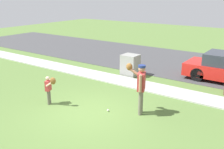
# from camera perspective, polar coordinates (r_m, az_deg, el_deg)

# --- Properties ---
(ground_plane) EXTENTS (48.00, 48.00, 0.00)m
(ground_plane) POSITION_cam_1_polar(r_m,az_deg,el_deg) (12.01, 5.55, -2.43)
(ground_plane) COLOR #567538
(sidewalk_strip) EXTENTS (36.00, 1.20, 0.06)m
(sidewalk_strip) POSITION_cam_1_polar(r_m,az_deg,el_deg) (12.08, 5.79, -2.16)
(sidewalk_strip) COLOR #B2B2AD
(sidewalk_strip) RESTS_ON ground
(road_surface) EXTENTS (36.00, 6.80, 0.02)m
(road_surface) POSITION_cam_1_polar(r_m,az_deg,el_deg) (16.46, 14.46, 2.54)
(road_surface) COLOR #424244
(road_surface) RESTS_ON ground
(person_adult) EXTENTS (0.84, 0.59, 1.75)m
(person_adult) POSITION_cam_1_polar(r_m,az_deg,el_deg) (8.92, 6.15, -2.03)
(person_adult) COLOR #6B6656
(person_adult) RESTS_ON ground
(person_child) EXTENTS (0.58, 0.37, 1.13)m
(person_child) POSITION_cam_1_polar(r_m,az_deg,el_deg) (9.98, -13.44, -2.54)
(person_child) COLOR #6B6656
(person_child) RESTS_ON ground
(baseball) EXTENTS (0.07, 0.07, 0.07)m
(baseball) POSITION_cam_1_polar(r_m,az_deg,el_deg) (9.42, -0.89, -7.78)
(baseball) COLOR white
(baseball) RESTS_ON ground
(utility_cabinet) EXTENTS (0.80, 0.72, 1.08)m
(utility_cabinet) POSITION_cam_1_polar(r_m,az_deg,el_deg) (13.33, 3.98, 2.04)
(utility_cabinet) COLOR gray
(utility_cabinet) RESTS_ON ground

